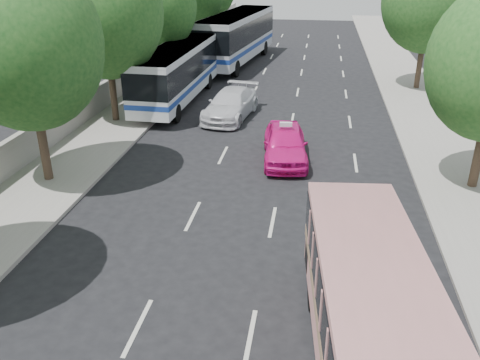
% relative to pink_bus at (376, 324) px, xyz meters
% --- Properties ---
extents(ground, '(120.00, 120.00, 0.00)m').
position_rel_pink_bus_xyz_m(ground, '(-3.77, 3.15, -1.80)').
color(ground, black).
rests_on(ground, ground).
extents(sidewalk_left, '(4.00, 90.00, 0.15)m').
position_rel_pink_bus_xyz_m(sidewalk_left, '(-12.27, 23.15, -1.73)').
color(sidewalk_left, '#9E998E').
rests_on(sidewalk_left, ground).
extents(sidewalk_right, '(4.00, 90.00, 0.12)m').
position_rel_pink_bus_xyz_m(sidewalk_right, '(4.73, 23.15, -1.74)').
color(sidewalk_right, '#9E998E').
rests_on(sidewalk_right, ground).
extents(low_wall, '(0.30, 90.00, 1.50)m').
position_rel_pink_bus_xyz_m(low_wall, '(-14.07, 23.15, -0.90)').
color(low_wall, '#9E998E').
rests_on(low_wall, sidewalk_left).
extents(tree_left_b, '(5.70, 5.70, 8.88)m').
position_rel_pink_bus_xyz_m(tree_left_b, '(-12.19, 9.09, 4.01)').
color(tree_left_b, '#38281E').
rests_on(tree_left_b, ground).
extents(tree_left_c, '(6.00, 6.00, 9.35)m').
position_rel_pink_bus_xyz_m(tree_left_c, '(-12.39, 17.09, 4.32)').
color(tree_left_c, '#38281E').
rests_on(tree_left_c, ground).
extents(tree_left_d, '(5.52, 5.52, 8.60)m').
position_rel_pink_bus_xyz_m(tree_left_d, '(-12.29, 25.09, 3.83)').
color(tree_left_d, '#38281E').
rests_on(tree_left_d, ground).
extents(pink_bus, '(3.18, 9.26, 2.90)m').
position_rel_pink_bus_xyz_m(pink_bus, '(0.00, 0.00, 0.00)').
color(pink_bus, pink).
rests_on(pink_bus, ground).
extents(pink_taxi, '(2.40, 4.95, 1.63)m').
position_rel_pink_bus_xyz_m(pink_taxi, '(-2.77, 12.98, -0.99)').
color(pink_taxi, '#E51384').
rests_on(pink_taxi, ground).
extents(white_pickup, '(2.92, 5.65, 1.57)m').
position_rel_pink_bus_xyz_m(white_pickup, '(-6.28, 18.91, -1.02)').
color(white_pickup, silver).
rests_on(white_pickup, ground).
extents(tour_coach_front, '(2.78, 11.46, 3.41)m').
position_rel_pink_bus_xyz_m(tour_coach_front, '(-10.07, 21.58, 0.25)').
color(tour_coach_front, silver).
rests_on(tour_coach_front, ground).
extents(tour_coach_rear, '(4.65, 13.72, 4.03)m').
position_rel_pink_bus_xyz_m(tour_coach_rear, '(-8.27, 33.75, 0.62)').
color(tour_coach_rear, silver).
rests_on(tour_coach_rear, ground).
extents(taxi_roof_sign, '(0.57, 0.24, 0.18)m').
position_rel_pink_bus_xyz_m(taxi_roof_sign, '(-2.77, 12.98, -0.09)').
color(taxi_roof_sign, silver).
rests_on(taxi_roof_sign, pink_taxi).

